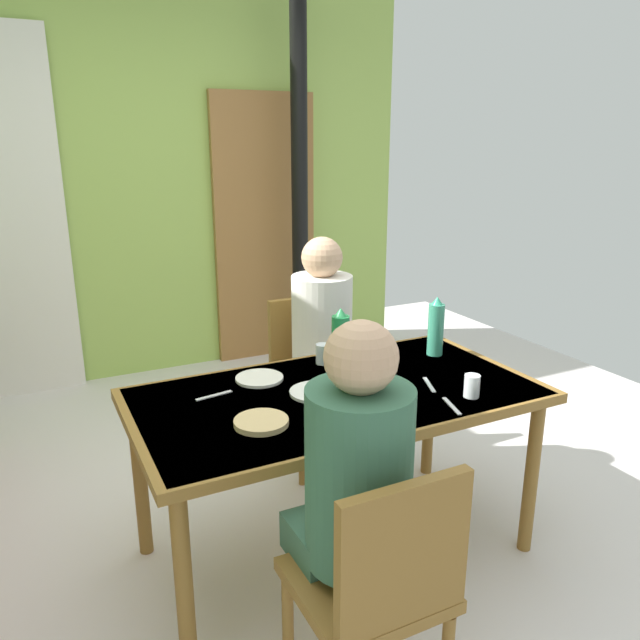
% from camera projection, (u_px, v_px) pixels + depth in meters
% --- Properties ---
extents(ground_plane, '(5.99, 5.99, 0.00)m').
position_uv_depth(ground_plane, '(272.00, 535.00, 2.68)').
color(ground_plane, silver).
extents(wall_back, '(4.00, 0.10, 2.79)m').
position_uv_depth(wall_back, '(142.00, 179.00, 4.26)').
color(wall_back, '#9EC157').
rests_on(wall_back, ground_plane).
extents(door_wooden, '(0.80, 0.05, 2.00)m').
position_uv_depth(door_wooden, '(265.00, 230.00, 4.68)').
color(door_wooden, olive).
rests_on(door_wooden, ground_plane).
extents(stove_pipe_column, '(0.12, 0.12, 2.79)m').
position_uv_depth(stove_pipe_column, '(300.00, 178.00, 4.41)').
color(stove_pipe_column, black).
rests_on(stove_pipe_column, ground_plane).
extents(dining_table, '(1.58, 0.84, 0.72)m').
position_uv_depth(dining_table, '(337.00, 407.00, 2.40)').
color(dining_table, olive).
rests_on(dining_table, ground_plane).
extents(chair_near_diner, '(0.40, 0.40, 0.87)m').
position_uv_depth(chair_near_diner, '(379.00, 586.00, 1.67)').
color(chair_near_diner, olive).
rests_on(chair_near_diner, ground_plane).
extents(chair_far_diner, '(0.40, 0.40, 0.87)m').
position_uv_depth(chair_far_diner, '(311.00, 370.00, 3.22)').
color(chair_far_diner, olive).
rests_on(chair_far_diner, ground_plane).
extents(person_near_diner, '(0.30, 0.37, 0.77)m').
position_uv_depth(person_near_diner, '(356.00, 470.00, 1.70)').
color(person_near_diner, '#39644C').
rests_on(person_near_diner, ground_plane).
extents(person_far_diner, '(0.30, 0.37, 0.77)m').
position_uv_depth(person_far_diner, '(323.00, 326.00, 3.02)').
color(person_far_diner, silver).
rests_on(person_far_diner, ground_plane).
extents(water_bottle_green_near, '(0.08, 0.08, 0.28)m').
position_uv_depth(water_bottle_green_near, '(340.00, 342.00, 2.55)').
color(water_bottle_green_near, '#1F8645').
rests_on(water_bottle_green_near, dining_table).
extents(water_bottle_green_far, '(0.07, 0.07, 0.27)m').
position_uv_depth(water_bottle_green_far, '(436.00, 328.00, 2.75)').
color(water_bottle_green_far, '#389271').
rests_on(water_bottle_green_far, dining_table).
extents(serving_bowl_center, '(0.17, 0.17, 0.05)m').
position_uv_depth(serving_bowl_center, '(374.00, 359.00, 2.65)').
color(serving_bowl_center, beige).
rests_on(serving_bowl_center, dining_table).
extents(dinner_plate_near_left, '(0.21, 0.21, 0.01)m').
position_uv_depth(dinner_plate_near_left, '(317.00, 392.00, 2.36)').
color(dinner_plate_near_left, white).
rests_on(dinner_plate_near_left, dining_table).
extents(dinner_plate_near_right, '(0.20, 0.20, 0.01)m').
position_uv_depth(dinner_plate_near_right, '(259.00, 378.00, 2.49)').
color(dinner_plate_near_right, white).
rests_on(dinner_plate_near_right, dining_table).
extents(drinking_glass_by_near_diner, '(0.06, 0.06, 0.09)m').
position_uv_depth(drinking_glass_by_near_diner, '(472.00, 386.00, 2.32)').
color(drinking_glass_by_near_diner, silver).
rests_on(drinking_glass_by_near_diner, dining_table).
extents(drinking_glass_by_far_diner, '(0.06, 0.06, 0.09)m').
position_uv_depth(drinking_glass_by_far_diner, '(323.00, 354.00, 2.66)').
color(drinking_glass_by_far_diner, silver).
rests_on(drinking_glass_by_far_diner, dining_table).
extents(bread_plate_sliced, '(0.19, 0.19, 0.02)m').
position_uv_depth(bread_plate_sliced, '(261.00, 422.00, 2.10)').
color(bread_plate_sliced, '#DBB77A').
rests_on(bread_plate_sliced, dining_table).
extents(cutlery_knife_near, '(0.15, 0.04, 0.00)m').
position_uv_depth(cutlery_knife_near, '(214.00, 396.00, 2.34)').
color(cutlery_knife_near, silver).
rests_on(cutlery_knife_near, dining_table).
extents(cutlery_fork_near, '(0.07, 0.15, 0.00)m').
position_uv_depth(cutlery_fork_near, '(429.00, 385.00, 2.44)').
color(cutlery_fork_near, silver).
rests_on(cutlery_fork_near, dining_table).
extents(cutlery_knife_far, '(0.06, 0.15, 0.00)m').
position_uv_depth(cutlery_knife_far, '(452.00, 406.00, 2.25)').
color(cutlery_knife_far, silver).
rests_on(cutlery_knife_far, dining_table).
extents(cutlery_fork_far, '(0.04, 0.15, 0.00)m').
position_uv_depth(cutlery_fork_far, '(318.00, 420.00, 2.14)').
color(cutlery_fork_far, silver).
rests_on(cutlery_fork_far, dining_table).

